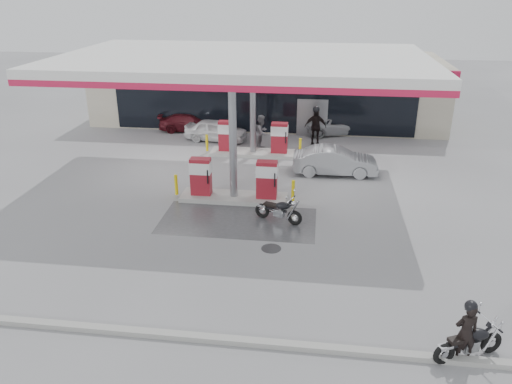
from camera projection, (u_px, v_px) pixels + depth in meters
The scene contains 17 objects.
ground at pixel (225, 220), 19.40m from camera, with size 90.00×90.00×0.00m, color gray.
wet_patch at pixel (238, 221), 19.34m from camera, with size 6.00×3.00×0.00m, color #4C4C4F.
drain_cover at pixel (271, 248), 17.34m from camera, with size 0.70×0.70×0.01m, color #38383A.
kerb at pixel (175, 335), 12.99m from camera, with size 28.00×0.25×0.15m, color gray.
store_building at pixel (269, 88), 33.15m from camera, with size 22.00×8.22×4.00m.
canopy at pixel (244, 62), 21.90m from camera, with size 16.00×10.02×5.51m.
pump_island_near at pixel (234, 184), 20.95m from camera, with size 5.14×1.30×1.78m.
pump_island_far at pixel (253, 142), 26.42m from camera, with size 5.14×1.30×1.78m.
main_motorcycle at pixel (470, 343), 12.17m from camera, with size 1.85×1.02×1.01m.
biker_main at pixel (466, 333), 11.97m from camera, with size 0.59×0.39×1.62m, color black.
parked_motorcycle at pixel (279, 211), 19.12m from camera, with size 1.91×1.01×1.02m.
sedan_white at pixel (216, 130), 28.76m from camera, with size 1.46×3.62×1.23m, color silver.
attendant at pixel (262, 132), 27.20m from camera, with size 0.92×0.72×1.90m, color slate.
hatchback_silver at pixel (335, 161), 23.74m from camera, with size 1.40×4.01×1.32m, color gray.
parked_car_left at pixel (189, 122), 30.68m from camera, with size 1.51×3.71×1.08m, color #4C1017.
parked_car_right at pixel (337, 125), 30.12m from camera, with size 1.79×3.89×1.08m, color #A6A8AE.
biker_walking at pixel (315, 127), 27.92m from camera, with size 1.21×0.50×2.07m, color black.
Camera 1 is at (3.44, -17.12, 8.61)m, focal length 35.00 mm.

